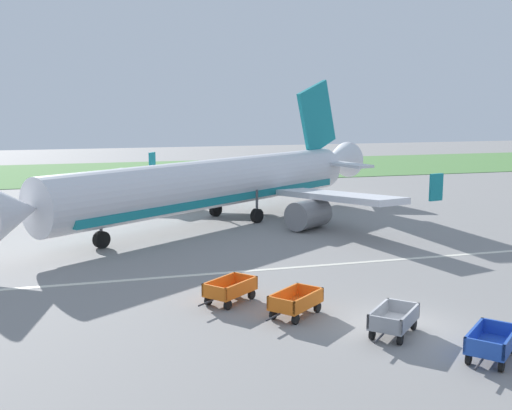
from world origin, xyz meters
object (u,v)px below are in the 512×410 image
at_px(baggage_cart_fourth_in_row, 296,302).
at_px(baggage_cart_far_end, 230,290).
at_px(baggage_cart_second_in_row, 492,343).
at_px(airplane, 223,183).
at_px(baggage_cart_third_in_row, 394,320).

bearing_deg(baggage_cart_fourth_in_row, baggage_cart_far_end, 131.49).
bearing_deg(baggage_cart_far_end, baggage_cart_second_in_row, -50.02).
bearing_deg(baggage_cart_far_end, airplane, 77.81).
bearing_deg(baggage_cart_second_in_row, baggage_cart_fourth_in_row, 129.35).
xyz_separation_m(baggage_cart_third_in_row, baggage_cart_fourth_in_row, (-3.02, 3.23, 0.00)).
xyz_separation_m(airplane, baggage_cart_third_in_row, (1.10, -25.40, -2.45)).
bearing_deg(baggage_cart_fourth_in_row, baggage_cart_second_in_row, -50.65).
height_order(baggage_cart_second_in_row, baggage_cart_far_end, same).
height_order(airplane, baggage_cart_fourth_in_row, airplane).
height_order(baggage_cart_third_in_row, baggage_cart_far_end, same).
bearing_deg(baggage_cart_third_in_row, airplane, 92.49).
bearing_deg(baggage_cart_second_in_row, baggage_cart_third_in_row, 125.13).
bearing_deg(airplane, baggage_cart_second_in_row, -83.33).
height_order(airplane, baggage_cart_far_end, airplane).
xyz_separation_m(baggage_cart_second_in_row, baggage_cart_far_end, (-7.57, 9.02, 0.00)).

